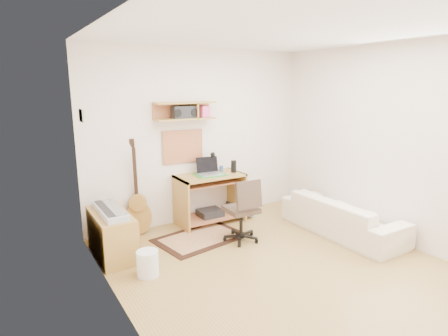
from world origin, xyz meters
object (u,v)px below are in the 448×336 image
desk (210,199)px  cabinet (112,235)px  sofa (342,210)px  task_chair (241,209)px  printer (241,209)px

desk → cabinet: bearing=-166.6°
cabinet → sofa: size_ratio=0.50×
sofa → task_chair: bearing=68.1°
desk → sofa: (1.37, -1.36, -0.03)m
task_chair → cabinet: task_chair is taller
cabinet → sofa: 3.12m
desk → task_chair: task_chair is taller
cabinet → sofa: (2.96, -0.98, 0.07)m
sofa → printer: bearing=27.6°
desk → task_chair: size_ratio=1.14×
desk → printer: size_ratio=2.13×
desk → task_chair: 0.82m
task_chair → desk: bearing=94.6°
task_chair → printer: 1.13m
desk → sofa: bearing=-44.8°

